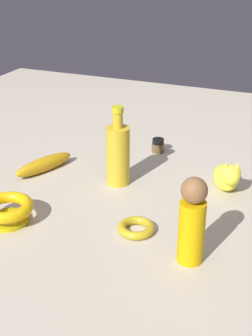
% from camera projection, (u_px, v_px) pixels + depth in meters
% --- Properties ---
extents(ground, '(2.00, 2.00, 0.00)m').
position_uv_depth(ground, '(126.00, 188.00, 1.24)').
color(ground, '#BCB29E').
extents(person_figure_adult, '(0.07, 0.07, 0.19)m').
position_uv_depth(person_figure_adult, '(192.00, 221.00, 0.92)').
color(person_figure_adult, '#DDA506').
rests_on(person_figure_adult, ground).
extents(bowl, '(0.12, 0.12, 0.05)m').
position_uv_depth(bowl, '(7.00, 210.00, 1.08)').
color(bowl, gold).
rests_on(bowl, ground).
extents(bottle_tall, '(0.06, 0.06, 0.21)m').
position_uv_depth(bottle_tall, '(118.00, 154.00, 1.23)').
color(bottle_tall, gold).
rests_on(bottle_tall, ground).
extents(bangle, '(0.08, 0.08, 0.02)m').
position_uv_depth(bangle, '(136.00, 228.00, 1.05)').
color(bangle, gold).
rests_on(bangle, ground).
extents(cat_figurine, '(0.13, 0.10, 0.09)m').
position_uv_depth(cat_figurine, '(227.00, 176.00, 1.21)').
color(cat_figurine, '#F3EE3B').
rests_on(cat_figurine, ground).
extents(banana, '(0.19, 0.11, 0.04)m').
position_uv_depth(banana, '(44.00, 164.00, 1.32)').
color(banana, '#C79012').
rests_on(banana, ground).
extents(nail_polish_jar, '(0.04, 0.04, 0.04)m').
position_uv_depth(nail_polish_jar, '(159.00, 146.00, 1.45)').
color(nail_polish_jar, brown).
rests_on(nail_polish_jar, ground).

